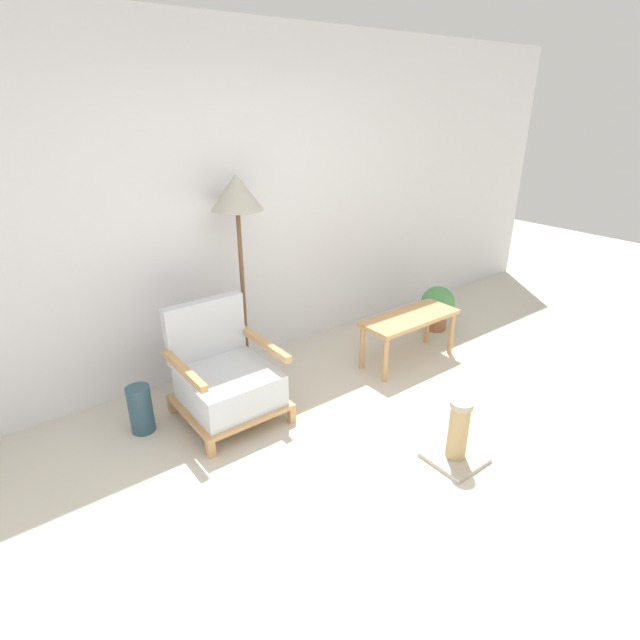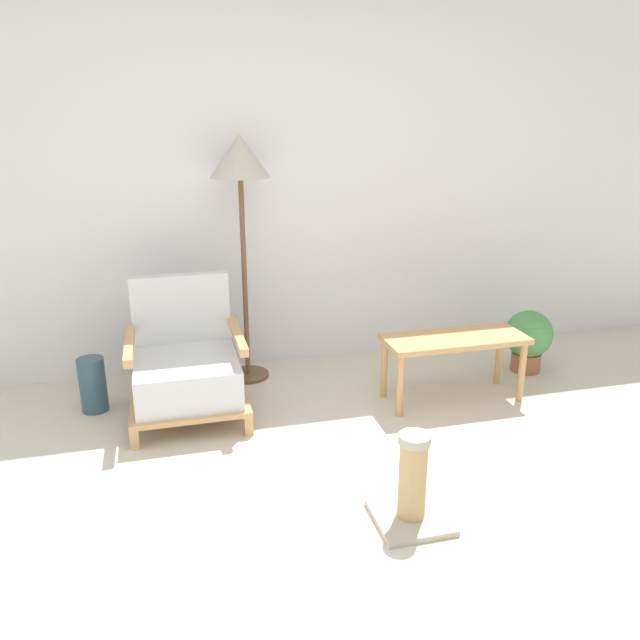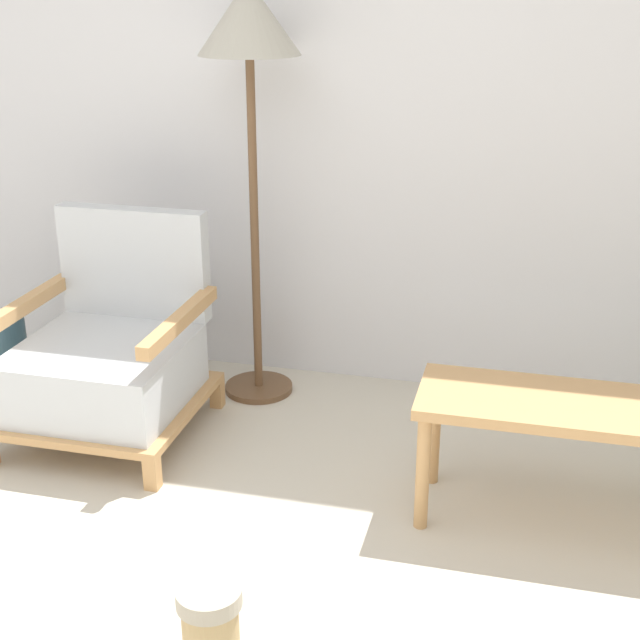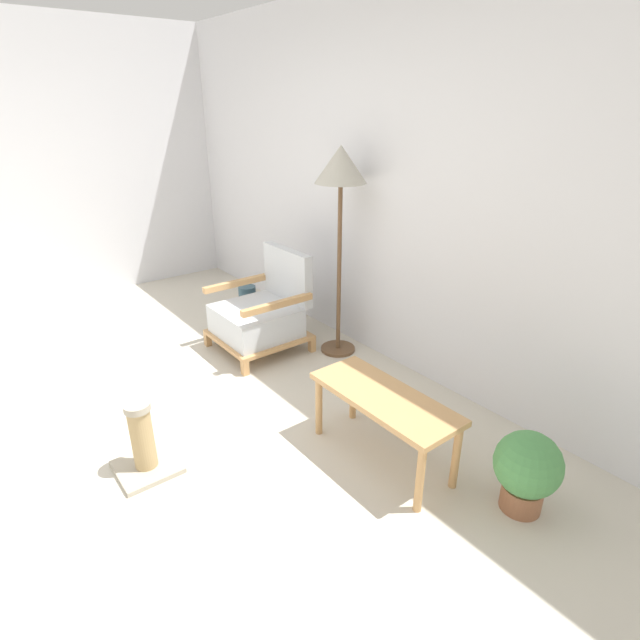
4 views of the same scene
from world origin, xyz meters
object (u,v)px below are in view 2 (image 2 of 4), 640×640
object	(u,v)px
coffee_table	(454,346)
potted_plant	(528,338)
floor_lamp	(240,172)
armchair	(186,367)
scratching_post	(412,489)
vase	(93,385)

from	to	relation	value
coffee_table	potted_plant	size ratio (longest dim) A/B	2.03
floor_lamp	armchair	bearing A→B (deg)	-132.96
scratching_post	floor_lamp	bearing A→B (deg)	104.81
floor_lamp	scratching_post	size ratio (longest dim) A/B	3.74
armchair	scratching_post	size ratio (longest dim) A/B	1.86
floor_lamp	vase	size ratio (longest dim) A/B	4.76
vase	scratching_post	xyz separation A→B (m)	(1.49, -1.54, -0.01)
vase	potted_plant	xyz separation A→B (m)	(2.96, -0.12, 0.08)
floor_lamp	vase	distance (m)	1.62
potted_plant	scratching_post	xyz separation A→B (m)	(-1.48, -1.42, -0.09)
potted_plant	scratching_post	world-z (taller)	potted_plant
potted_plant	coffee_table	bearing A→B (deg)	-158.16
scratching_post	potted_plant	bearing A→B (deg)	43.94
armchair	scratching_post	bearing A→B (deg)	-55.78
vase	armchair	bearing A→B (deg)	-18.38
vase	potted_plant	size ratio (longest dim) A/B	0.77
coffee_table	potted_plant	distance (m)	0.79
armchair	vase	xyz separation A→B (m)	(-0.57, 0.19, -0.14)
armchair	scratching_post	world-z (taller)	armchair
scratching_post	vase	bearing A→B (deg)	134.01
armchair	coffee_table	world-z (taller)	armchair
coffee_table	floor_lamp	bearing A→B (deg)	150.69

